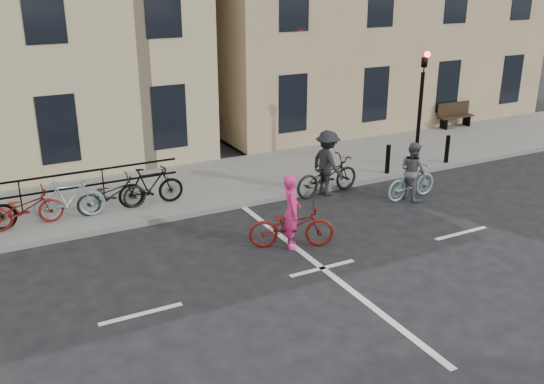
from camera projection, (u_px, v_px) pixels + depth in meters
name	position (u px, v px, depth m)	size (l,w,h in m)	color
ground	(322.00, 268.00, 13.09)	(120.00, 120.00, 0.00)	black
sidewalk	(78.00, 206.00, 16.32)	(46.00, 4.00, 0.15)	slate
traffic_light	(421.00, 95.00, 18.54)	(0.18, 0.30, 3.90)	black
bollard_east	(388.00, 159.00, 18.59)	(0.14, 0.14, 0.90)	black
bollard_west	(447.00, 149.00, 19.63)	(0.14, 0.14, 0.90)	black
bench	(455.00, 114.00, 24.06)	(1.60, 0.41, 0.97)	black
parked_bikes	(45.00, 204.00, 14.92)	(7.25, 1.23, 1.05)	black
cyclist_pink	(292.00, 222.00, 13.93)	(2.09, 1.42, 1.76)	maroon
cyclist_grey	(412.00, 176.00, 16.84)	(1.73, 0.84, 1.64)	#7E9FA5
cyclist_dark	(327.00, 170.00, 17.17)	(2.16, 1.27, 1.87)	black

